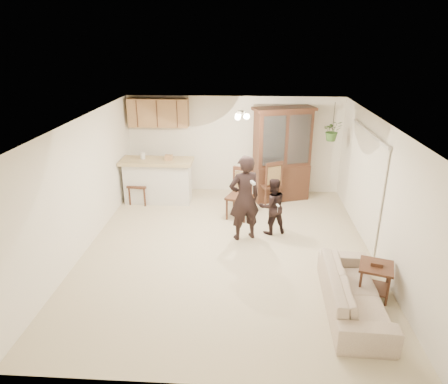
# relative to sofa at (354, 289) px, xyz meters

# --- Properties ---
(floor) EXTENTS (6.50, 6.50, 0.00)m
(floor) POSITION_rel_sofa_xyz_m (-1.99, 1.69, -0.37)
(floor) COLOR beige
(floor) RESTS_ON ground
(ceiling) EXTENTS (5.50, 6.50, 0.02)m
(ceiling) POSITION_rel_sofa_xyz_m (-1.99, 1.69, 2.13)
(ceiling) COLOR white
(ceiling) RESTS_ON wall_back
(wall_back) EXTENTS (5.50, 0.02, 2.50)m
(wall_back) POSITION_rel_sofa_xyz_m (-1.99, 4.94, 0.88)
(wall_back) COLOR white
(wall_back) RESTS_ON ground
(wall_front) EXTENTS (5.50, 0.02, 2.50)m
(wall_front) POSITION_rel_sofa_xyz_m (-1.99, -1.56, 0.88)
(wall_front) COLOR white
(wall_front) RESTS_ON ground
(wall_left) EXTENTS (0.02, 6.50, 2.50)m
(wall_left) POSITION_rel_sofa_xyz_m (-4.74, 1.69, 0.88)
(wall_left) COLOR white
(wall_left) RESTS_ON ground
(wall_right) EXTENTS (0.02, 6.50, 2.50)m
(wall_right) POSITION_rel_sofa_xyz_m (0.76, 1.69, 0.88)
(wall_right) COLOR white
(wall_right) RESTS_ON ground
(breakfast_bar) EXTENTS (1.60, 0.55, 1.00)m
(breakfast_bar) POSITION_rel_sofa_xyz_m (-3.84, 4.04, 0.13)
(breakfast_bar) COLOR silver
(breakfast_bar) RESTS_ON floor
(bar_top) EXTENTS (1.75, 0.70, 0.08)m
(bar_top) POSITION_rel_sofa_xyz_m (-3.84, 4.04, 0.68)
(bar_top) COLOR tan
(bar_top) RESTS_ON breakfast_bar
(upper_cabinets) EXTENTS (1.50, 0.34, 0.70)m
(upper_cabinets) POSITION_rel_sofa_xyz_m (-3.89, 4.76, 1.73)
(upper_cabinets) COLOR brown
(upper_cabinets) RESTS_ON wall_back
(vertical_blinds) EXTENTS (0.06, 2.30, 2.10)m
(vertical_blinds) POSITION_rel_sofa_xyz_m (0.72, 2.59, 0.73)
(vertical_blinds) COLOR silver
(vertical_blinds) RESTS_ON wall_right
(ceiling_fixture) EXTENTS (0.36, 0.36, 0.20)m
(ceiling_fixture) POSITION_rel_sofa_xyz_m (-1.79, 2.89, 2.03)
(ceiling_fixture) COLOR #FFEABF
(ceiling_fixture) RESTS_ON ceiling
(hanging_plant) EXTENTS (0.43, 0.37, 0.48)m
(hanging_plant) POSITION_rel_sofa_xyz_m (0.31, 4.09, 1.48)
(hanging_plant) COLOR #285220
(hanging_plant) RESTS_ON ceiling
(plant_cord) EXTENTS (0.01, 0.01, 0.65)m
(plant_cord) POSITION_rel_sofa_xyz_m (0.31, 4.09, 1.81)
(plant_cord) COLOR black
(plant_cord) RESTS_ON ceiling
(sofa) EXTENTS (0.80, 1.90, 0.73)m
(sofa) POSITION_rel_sofa_xyz_m (0.00, 0.00, 0.00)
(sofa) COLOR beige
(sofa) RESTS_ON floor
(adult) EXTENTS (0.77, 0.65, 1.80)m
(adult) POSITION_rel_sofa_xyz_m (-1.69, 2.21, 0.53)
(adult) COLOR black
(adult) RESTS_ON floor
(child) EXTENTS (0.79, 0.70, 1.35)m
(child) POSITION_rel_sofa_xyz_m (-1.11, 2.48, 0.31)
(child) COLOR black
(child) RESTS_ON floor
(china_hutch) EXTENTS (1.57, 0.98, 2.32)m
(china_hutch) POSITION_rel_sofa_xyz_m (-0.80, 4.42, 0.78)
(china_hutch) COLOR #382014
(china_hutch) RESTS_ON floor
(side_table) EXTENTS (0.64, 0.64, 0.62)m
(side_table) POSITION_rel_sofa_xyz_m (0.41, 0.37, -0.08)
(side_table) COLOR #382014
(side_table) RESTS_ON floor
(chair_bar) EXTENTS (0.53, 0.53, 1.07)m
(chair_bar) POSITION_rel_sofa_xyz_m (-4.29, 3.93, -0.06)
(chair_bar) COLOR #382014
(chair_bar) RESTS_ON floor
(chair_hutch_left) EXTENTS (0.65, 0.65, 1.15)m
(chair_hutch_left) POSITION_rel_sofa_xyz_m (-1.81, 3.19, -0.04)
(chair_hutch_left) COLOR #382014
(chair_hutch_left) RESTS_ON floor
(chair_hutch_right) EXTENTS (0.68, 0.68, 1.13)m
(chair_hutch_right) POSITION_rel_sofa_xyz_m (-1.10, 4.08, -0.05)
(chair_hutch_right) COLOR #382014
(chair_hutch_right) RESTS_ON floor
(controller_adult) EXTENTS (0.10, 0.16, 0.05)m
(controller_adult) POSITION_rel_sofa_xyz_m (-1.53, 1.82, 0.99)
(controller_adult) COLOR silver
(controller_adult) RESTS_ON adult
(controller_child) EXTENTS (0.06, 0.11, 0.03)m
(controller_child) POSITION_rel_sofa_xyz_m (-1.02, 2.21, 0.38)
(controller_child) COLOR silver
(controller_child) RESTS_ON child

